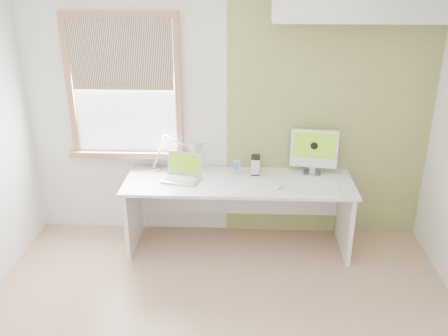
# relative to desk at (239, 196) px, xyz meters

# --- Properties ---
(room) EXTENTS (4.04, 3.54, 2.64)m
(room) POSITION_rel_desk_xyz_m (-0.13, -1.44, 0.77)
(room) COLOR tan
(room) RESTS_ON ground
(accent_wall) EXTENTS (2.00, 0.02, 2.60)m
(accent_wall) POSITION_rel_desk_xyz_m (0.87, 0.30, 0.77)
(accent_wall) COLOR #969654
(accent_wall) RESTS_ON room
(window) EXTENTS (1.20, 0.14, 1.42)m
(window) POSITION_rel_desk_xyz_m (-1.13, 0.27, 1.01)
(window) COLOR #A96E48
(window) RESTS_ON room
(desk) EXTENTS (2.20, 0.70, 0.73)m
(desk) POSITION_rel_desk_xyz_m (0.00, 0.00, 0.00)
(desk) COLOR white
(desk) RESTS_ON room
(desk_lamp) EXTENTS (0.64, 0.26, 0.37)m
(desk_lamp) POSITION_rel_desk_xyz_m (-0.50, 0.16, 0.39)
(desk_lamp) COLOR silver
(desk_lamp) RESTS_ON desk
(laptop) EXTENTS (0.40, 0.35, 0.24)m
(laptop) POSITION_rel_desk_xyz_m (-0.55, -0.03, 0.26)
(laptop) COLOR silver
(laptop) RESTS_ON desk
(phone_dock) EXTENTS (0.08, 0.08, 0.15)m
(phone_dock) POSITION_rel_desk_xyz_m (-0.02, 0.12, 0.24)
(phone_dock) COLOR silver
(phone_dock) RESTS_ON desk
(external_drive) EXTENTS (0.09, 0.14, 0.18)m
(external_drive) POSITION_rel_desk_xyz_m (0.16, 0.13, 0.28)
(external_drive) COLOR silver
(external_drive) RESTS_ON desk
(imac) EXTENTS (0.46, 0.18, 0.45)m
(imac) POSITION_rel_desk_xyz_m (0.73, 0.16, 0.45)
(imac) COLOR silver
(imac) RESTS_ON desk
(keyboard) EXTENTS (0.46, 0.18, 0.02)m
(keyboard) POSITION_rel_desk_xyz_m (0.71, -0.26, 0.20)
(keyboard) COLOR white
(keyboard) RESTS_ON desk
(mouse) EXTENTS (0.09, 0.11, 0.03)m
(mouse) POSITION_rel_desk_xyz_m (0.37, -0.20, 0.21)
(mouse) COLOR white
(mouse) RESTS_ON desk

